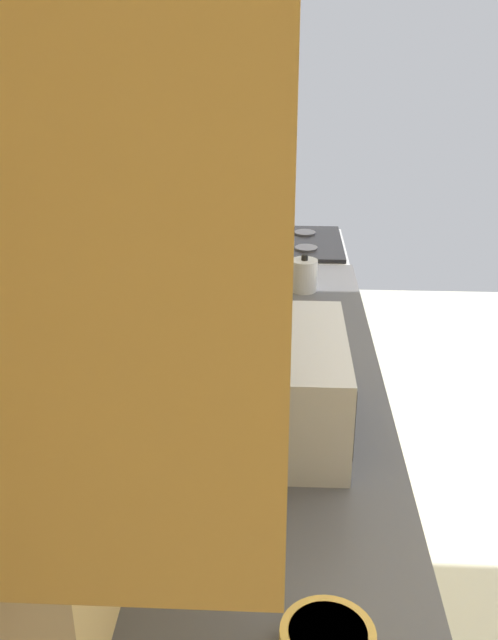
{
  "coord_description": "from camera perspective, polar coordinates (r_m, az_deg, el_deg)",
  "views": [
    {
      "loc": [
        -1.8,
        1.28,
        1.95
      ],
      "look_at": [
        -0.5,
        1.34,
        1.38
      ],
      "focal_mm": 39.18,
      "sensor_mm": 36.0,
      "label": 1
    }
  ],
  "objects": [
    {
      "name": "counter_run",
      "position": [
        2.07,
        2.31,
        -23.13
      ],
      "size": [
        3.32,
        0.65,
        0.89
      ],
      "color": "tan",
      "rests_on": "ground_plane"
    },
    {
      "name": "microwave",
      "position": [
        1.9,
        2.15,
        -5.25
      ],
      "size": [
        0.53,
        0.39,
        0.28
      ],
      "color": "#B7BABF",
      "rests_on": "counter_run"
    },
    {
      "name": "wall_back",
      "position": [
        1.94,
        -8.07,
        4.63
      ],
      "size": [
        4.23,
        0.12,
        2.66
      ],
      "primitive_type": "cube",
      "color": "#ECC475",
      "rests_on": "ground_plane"
    },
    {
      "name": "oven_range",
      "position": [
        3.68,
        2.68,
        -0.26
      ],
      "size": [
        0.59,
        0.63,
        1.07
      ],
      "color": "#B7BABF",
      "rests_on": "ground_plane"
    },
    {
      "name": "upper_cabinets",
      "position": [
        1.43,
        -3.27,
        19.29
      ],
      "size": [
        1.99,
        0.31,
        0.67
      ],
      "color": "tan"
    },
    {
      "name": "kettle",
      "position": [
        2.92,
        4.52,
        3.69
      ],
      "size": [
        0.15,
        0.11,
        0.16
      ],
      "color": "#B7BABF",
      "rests_on": "counter_run"
    }
  ]
}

